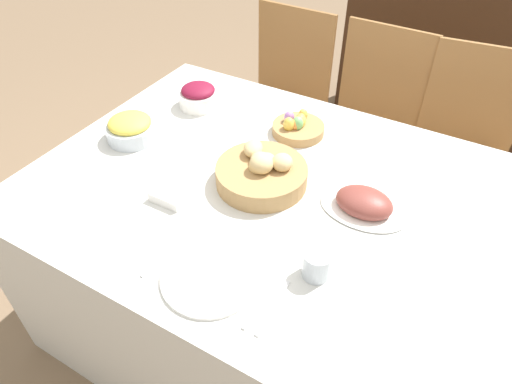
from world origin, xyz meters
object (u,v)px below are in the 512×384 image
(ham_platter, at_px, (364,204))
(beet_salad_bowl, at_px, (199,96))
(chair_far_center, at_px, (368,123))
(sideboard, at_px, (447,55))
(bread_basket, at_px, (262,172))
(chair_far_left, at_px, (282,99))
(egg_basket, at_px, (298,127))
(chair_far_right, at_px, (459,149))
(pineapple_bowl, at_px, (131,128))
(fork, at_px, (163,255))
(spoon, at_px, (273,307))
(drinking_cup, at_px, (317,264))
(butter_dish, at_px, (169,197))
(dinner_plate, at_px, (210,277))
(knife, at_px, (262,302))

(ham_platter, bearing_deg, beet_salad_bowl, 162.09)
(chair_far_center, height_order, sideboard, sideboard)
(bread_basket, relative_size, beet_salad_bowl, 1.87)
(chair_far_left, distance_m, egg_basket, 0.76)
(chair_far_left, height_order, chair_far_center, same)
(sideboard, bearing_deg, chair_far_right, -74.83)
(pineapple_bowl, bearing_deg, chair_far_right, 41.81)
(fork, bearing_deg, pineapple_bowl, 141.29)
(chair_far_left, relative_size, spoon, 5.26)
(fork, distance_m, drinking_cup, 0.42)
(drinking_cup, bearing_deg, bread_basket, 140.02)
(fork, bearing_deg, butter_dish, 125.82)
(butter_dish, bearing_deg, pineapple_bowl, 148.22)
(sideboard, xyz_separation_m, drinking_cup, (0.07, -2.18, 0.31))
(ham_platter, height_order, spoon, ham_platter)
(dinner_plate, xyz_separation_m, fork, (-0.16, 0.00, -0.00))
(ham_platter, xyz_separation_m, dinner_plate, (-0.26, -0.45, -0.02))
(chair_far_right, bearing_deg, fork, -120.13)
(egg_basket, bearing_deg, chair_far_left, 121.26)
(sideboard, bearing_deg, beet_salad_bowl, -113.19)
(chair_far_center, xyz_separation_m, spoon, (0.18, -1.32, 0.26))
(chair_far_left, relative_size, knife, 5.26)
(knife, bearing_deg, spoon, 1.96)
(beet_salad_bowl, distance_m, fork, 0.79)
(chair_far_right, distance_m, pineapple_bowl, 1.44)
(knife, xyz_separation_m, butter_dish, (-0.44, 0.19, 0.01))
(chair_far_right, distance_m, ham_platter, 0.94)
(egg_basket, xyz_separation_m, beet_salad_bowl, (-0.43, -0.02, 0.02))
(fork, xyz_separation_m, drinking_cup, (0.39, 0.15, 0.04))
(bread_basket, distance_m, fork, 0.41)
(pineapple_bowl, bearing_deg, knife, -26.99)
(chair_far_right, xyz_separation_m, knife, (-0.28, -1.32, 0.26))
(bread_basket, xyz_separation_m, spoon, (0.26, -0.40, -0.04))
(sideboard, distance_m, dinner_plate, 2.35)
(chair_far_right, relative_size, ham_platter, 3.50)
(chair_far_center, height_order, fork, chair_far_center)
(chair_far_center, xyz_separation_m, knife, (0.15, -1.32, 0.26))
(sideboard, relative_size, fork, 6.83)
(knife, bearing_deg, beet_salad_bowl, 136.35)
(bread_basket, height_order, ham_platter, bread_basket)
(chair_far_right, height_order, beet_salad_bowl, chair_far_right)
(fork, bearing_deg, spoon, 1.96)
(chair_far_right, relative_size, spoon, 5.26)
(fork, distance_m, knife, 0.31)
(drinking_cup, bearing_deg, beet_salad_bowl, 144.11)
(chair_far_center, relative_size, butter_dish, 8.52)
(chair_far_left, distance_m, fork, 1.39)
(chair_far_center, relative_size, fork, 5.26)
(chair_far_center, distance_m, knife, 1.36)
(bread_basket, height_order, spoon, bread_basket)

